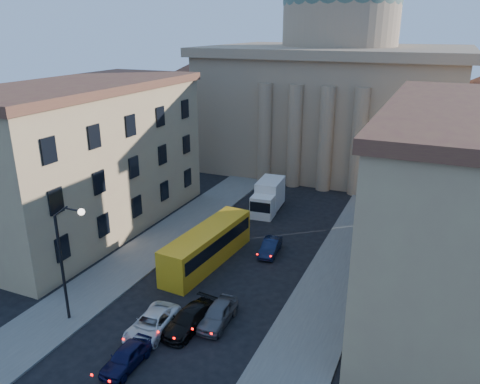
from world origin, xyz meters
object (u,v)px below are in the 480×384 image
object	(u,v)px
street_lamp	(66,254)
box_truck	(268,197)
city_bus	(208,245)
car_left_near	(127,357)

from	to	relation	value
street_lamp	box_truck	xyz separation A→B (m)	(5.10, 25.19, -3.69)
city_bus	box_truck	world-z (taller)	box_truck
city_bus	street_lamp	bearing A→B (deg)	-107.23
car_left_near	city_bus	world-z (taller)	city_bus
street_lamp	city_bus	size ratio (longest dim) A/B	0.77
street_lamp	car_left_near	xyz separation A→B (m)	(6.17, -2.31, -4.61)
box_truck	city_bus	bearing A→B (deg)	-96.90
box_truck	car_left_near	bearing A→B (deg)	-92.42
car_left_near	street_lamp	bearing A→B (deg)	159.76
street_lamp	car_left_near	world-z (taller)	street_lamp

